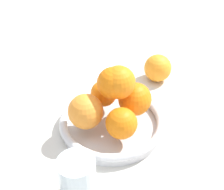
{
  "coord_description": "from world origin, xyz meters",
  "views": [
    {
      "loc": [
        0.54,
        0.21,
        0.55
      ],
      "look_at": [
        0.0,
        0.0,
        0.11
      ],
      "focal_mm": 50.0,
      "sensor_mm": 36.0,
      "label": 1
    }
  ],
  "objects": [
    {
      "name": "ground_plane",
      "position": [
        0.0,
        0.0,
        0.0
      ],
      "size": [
        4.0,
        4.0,
        0.0
      ],
      "primitive_type": "plane",
      "color": "beige"
    },
    {
      "name": "fruit_bowl",
      "position": [
        0.0,
        0.0,
        0.02
      ],
      "size": [
        0.26,
        0.26,
        0.03
      ],
      "color": "silver",
      "rests_on": "ground_plane"
    },
    {
      "name": "orange_pile",
      "position": [
        0.0,
        0.0,
        0.09
      ],
      "size": [
        0.17,
        0.18,
        0.14
      ],
      "color": "orange",
      "rests_on": "fruit_bowl"
    },
    {
      "name": "stray_orange",
      "position": [
        -0.25,
        0.05,
        0.04
      ],
      "size": [
        0.08,
        0.08,
        0.08
      ],
      "primitive_type": "sphere",
      "color": "orange",
      "rests_on": "ground_plane"
    },
    {
      "name": "drinking_glass",
      "position": [
        0.21,
        0.01,
        0.05
      ],
      "size": [
        0.07,
        0.07,
        0.11
      ],
      "primitive_type": "cylinder",
      "color": "silver",
      "rests_on": "ground_plane"
    }
  ]
}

